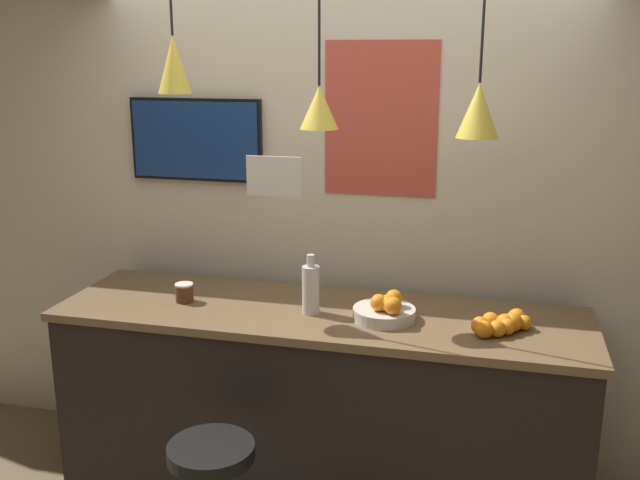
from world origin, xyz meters
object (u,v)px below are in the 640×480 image
Objects in this scene: spread_jar at (184,293)px; mounted_tv at (196,140)px; juice_bottle at (311,289)px; fruit_bowl at (386,310)px.

mounted_tv reaches higher than spread_jar.
mounted_tv reaches higher than juice_bottle.
juice_bottle reaches higher than fruit_bowl.
spread_jar is 0.85m from mounted_tv.
mounted_tv is (-1.12, 0.47, 0.69)m from fruit_bowl.
spread_jar is at bearing 180.00° from juice_bottle.
juice_bottle reaches higher than spread_jar.
mounted_tv is at bearing 148.49° from juice_bottle.
mounted_tv is at bearing 103.40° from spread_jar.
juice_bottle is 0.39× the size of mounted_tv.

